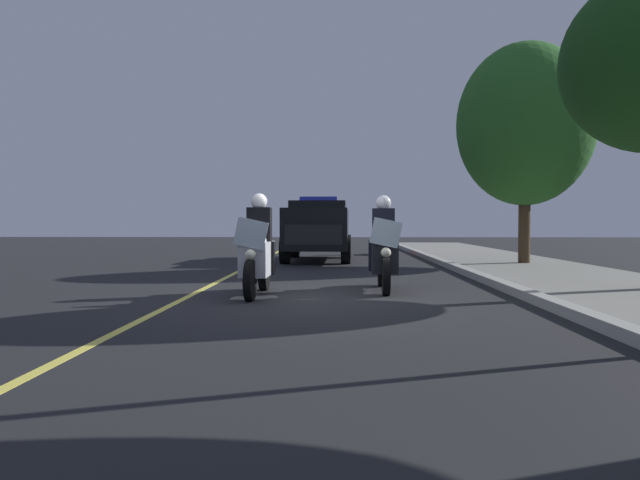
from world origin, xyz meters
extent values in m
plane|color=black|center=(0.00, 0.00, 0.00)|extent=(80.00, 80.00, 0.00)
cube|color=#9E9B93|center=(0.00, 3.34, 0.07)|extent=(48.00, 0.24, 0.15)
cube|color=#E0D14C|center=(0.00, -2.14, 0.00)|extent=(48.00, 0.12, 0.01)
cylinder|color=black|center=(0.36, -1.04, 0.32)|extent=(0.64, 0.14, 0.64)
cylinder|color=black|center=(-1.14, -1.00, 0.32)|extent=(0.64, 0.16, 0.64)
cube|color=silver|center=(-0.37, -1.02, 0.62)|extent=(1.21, 0.47, 0.56)
ellipsoid|color=silver|center=(-0.32, -1.02, 0.92)|extent=(0.57, 0.33, 0.24)
cube|color=silver|center=(0.26, -1.04, 1.05)|extent=(0.07, 0.56, 0.53)
sphere|color=#F9F4CC|center=(0.32, -1.04, 0.72)|extent=(0.17, 0.17, 0.17)
sphere|color=red|center=(0.12, -1.19, 0.98)|extent=(0.09, 0.09, 0.09)
sphere|color=#1933F2|center=(0.13, -0.87, 0.98)|extent=(0.09, 0.09, 0.09)
cube|color=black|center=(-0.60, -1.01, 1.18)|extent=(0.29, 0.41, 0.60)
cube|color=black|center=(-0.54, -0.82, 0.62)|extent=(0.18, 0.14, 0.56)
cube|color=black|center=(-0.55, -1.22, 0.62)|extent=(0.18, 0.14, 0.56)
sphere|color=white|center=(-0.58, -1.02, 1.58)|extent=(0.28, 0.28, 0.28)
cylinder|color=black|center=(-0.41, 1.13, 0.32)|extent=(0.64, 0.14, 0.64)
cylinder|color=black|center=(-1.91, 1.17, 0.32)|extent=(0.64, 0.16, 0.64)
cube|color=black|center=(-1.14, 1.15, 0.62)|extent=(1.21, 0.47, 0.56)
ellipsoid|color=black|center=(-1.09, 1.15, 0.92)|extent=(0.57, 0.33, 0.24)
cube|color=silver|center=(-0.51, 1.14, 1.05)|extent=(0.07, 0.56, 0.53)
sphere|color=#F9F4CC|center=(-0.45, 1.14, 0.72)|extent=(0.17, 0.17, 0.17)
sphere|color=red|center=(-0.65, 0.98, 0.98)|extent=(0.09, 0.09, 0.09)
sphere|color=#1933F2|center=(-0.64, 1.30, 0.98)|extent=(0.09, 0.09, 0.09)
cube|color=black|center=(-1.37, 1.16, 1.18)|extent=(0.29, 0.41, 0.60)
cube|color=black|center=(-1.31, 1.36, 0.62)|extent=(0.18, 0.14, 0.56)
cube|color=black|center=(-1.32, 0.96, 0.62)|extent=(0.18, 0.14, 0.56)
sphere|color=silver|center=(-1.35, 1.16, 1.58)|extent=(0.28, 0.28, 0.28)
cube|color=black|center=(-9.66, -0.29, 1.02)|extent=(4.95, 2.03, 1.24)
cube|color=black|center=(-9.96, -0.28, 1.72)|extent=(2.44, 1.81, 0.36)
cube|color=#2633D8|center=(-9.76, -0.29, 1.98)|extent=(0.31, 1.21, 0.14)
cube|color=black|center=(-7.26, -0.35, 0.88)|extent=(0.16, 1.62, 0.56)
cylinder|color=black|center=(-8.09, 0.57, 0.40)|extent=(0.81, 0.30, 0.80)
cylinder|color=black|center=(-8.13, -1.23, 0.40)|extent=(0.81, 0.30, 0.80)
cylinder|color=black|center=(-11.18, 0.65, 0.40)|extent=(0.81, 0.30, 0.80)
cylinder|color=black|center=(-11.23, -1.15, 0.40)|extent=(0.81, 0.30, 0.80)
cylinder|color=black|center=(-12.85, 2.32, 0.33)|extent=(0.66, 0.06, 0.66)
cylinder|color=black|center=(-13.95, 2.34, 0.33)|extent=(0.66, 0.06, 0.66)
cube|color=red|center=(-13.40, 2.33, 0.60)|extent=(1.00, 0.09, 0.36)
cube|color=black|center=(-13.45, 2.33, 1.20)|extent=(0.25, 0.33, 0.56)
sphere|color=tan|center=(-13.42, 2.33, 1.58)|extent=(0.22, 0.22, 0.22)
cylinder|color=#42301E|center=(-7.25, 5.52, 1.27)|extent=(0.32, 0.32, 2.34)
ellipsoid|color=#286023|center=(-7.25, 5.52, 3.94)|extent=(3.75, 3.75, 4.49)
camera|label=1|loc=(9.67, 0.32, 1.23)|focal=33.88mm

